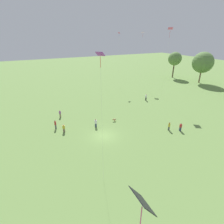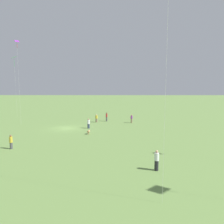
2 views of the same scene
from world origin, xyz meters
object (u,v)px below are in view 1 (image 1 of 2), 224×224
(person_1, at_px, (64,128))
(kite_3, at_px, (119,38))
(kite_2, at_px, (101,65))
(person_0, at_px, (181,127))
(person_6, at_px, (60,114))
(kite_1, at_px, (141,213))
(person_3, at_px, (55,125))
(kite_5, at_px, (143,35))
(kite_6, at_px, (170,32))
(person_5, at_px, (169,126))
(person_2, at_px, (96,123))
(person_4, at_px, (146,97))
(dog_0, at_px, (114,120))

(person_1, bearing_deg, kite_3, 76.41)
(kite_2, bearing_deg, kite_3, -28.85)
(person_0, distance_m, person_6, 25.39)
(kite_1, xyz_separation_m, kite_2, (-12.48, 4.03, 2.67))
(person_3, distance_m, kite_2, 21.26)
(kite_5, bearing_deg, kite_6, 65.39)
(person_5, height_order, kite_5, kite_5)
(kite_3, distance_m, kite_6, 18.11)
(kite_3, bearing_deg, person_6, 158.60)
(kite_6, bearing_deg, person_1, 94.88)
(person_2, xyz_separation_m, person_4, (-8.01, 18.36, 0.07))
(person_0, xyz_separation_m, person_1, (-9.65, -19.99, 0.00))
(person_1, distance_m, kite_3, 37.55)
(person_6, bearing_deg, person_1, -48.28)
(kite_2, bearing_deg, person_2, -15.79)
(person_6, relative_size, kite_1, 0.13)
(person_3, relative_size, kite_2, 0.12)
(person_5, bearing_deg, kite_3, -89.75)
(person_3, height_order, kite_2, kite_2)
(person_4, bearing_deg, person_3, 74.61)
(person_4, relative_size, person_6, 1.09)
(person_0, xyz_separation_m, person_2, (-8.77, -13.86, 0.05))
(person_1, xyz_separation_m, person_4, (-7.13, 24.49, 0.12))
(person_1, bearing_deg, person_0, 6.83)
(person_3, relative_size, person_5, 1.08)
(kite_5, bearing_deg, person_0, 54.88)
(person_1, relative_size, person_2, 0.95)
(person_2, distance_m, kite_1, 29.30)
(kite_1, relative_size, kite_6, 0.67)
(person_0, distance_m, kite_5, 38.18)
(kite_3, bearing_deg, kite_6, -130.46)
(kite_3, bearing_deg, person_5, -158.02)
(kite_3, xyz_separation_m, dog_0, (24.16, -14.26, -15.48))
(kite_5, bearing_deg, kite_2, 36.60)
(person_1, distance_m, person_4, 25.51)
(person_4, distance_m, kite_5, 23.71)
(kite_6, bearing_deg, person_4, 75.53)
(person_2, distance_m, kite_3, 34.42)
(person_6, distance_m, dog_0, 12.21)
(kite_2, bearing_deg, person_1, 9.26)
(person_0, relative_size, kite_5, 0.09)
(person_1, relative_size, kite_6, 0.09)
(person_6, bearing_deg, kite_5, 73.43)
(person_4, height_order, kite_3, kite_3)
(person_1, relative_size, kite_5, 0.09)
(person_1, relative_size, dog_0, 2.09)
(person_0, distance_m, person_5, 2.13)
(person_4, height_order, kite_2, kite_2)
(person_5, relative_size, kite_5, 0.09)
(person_1, distance_m, kite_1, 28.98)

